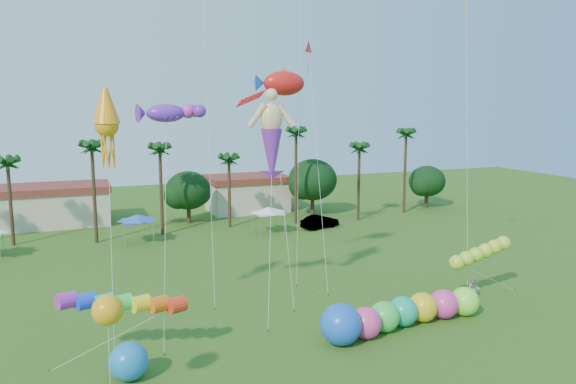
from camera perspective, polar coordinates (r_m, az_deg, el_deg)
name	(u,v)px	position (r m, az deg, el deg)	size (l,w,h in m)	color
tree_line	(211,188)	(68.22, -7.83, 0.38)	(69.46, 8.91, 11.00)	#3A2819
buildings_row	(148,202)	(73.19, -14.00, -1.03)	(35.00, 7.00, 4.00)	beige
tent_row	(138,219)	(59.37, -14.99, -2.62)	(31.00, 4.00, 0.60)	white
car_b	(320,222)	(65.49, 3.26, -3.03)	(1.63, 4.67, 1.54)	#4C4C54
spectator_b	(474,289)	(44.03, 18.34, -9.34)	(0.85, 0.66, 1.74)	#9E9383
caterpillar_inflatable	(397,314)	(37.37, 11.03, -12.04)	(12.45, 3.61, 2.53)	#EA3D8E
blue_ball	(129,361)	(31.74, -15.89, -16.22)	(2.04, 2.04, 2.04)	blue
rainbow_tube	(146,309)	(32.76, -14.23, -11.44)	(8.62, 2.14, 3.55)	red
green_worm	(457,263)	(42.54, 16.76, -6.89)	(9.08, 2.52, 3.67)	#AED830
orange_ball_kite	(108,310)	(27.11, -17.86, -11.36)	(1.52, 1.52, 5.84)	orange
merman_kite	(272,140)	(38.49, -1.68, 5.26)	(3.34, 5.46, 14.84)	#F7C78C
fish_kite	(284,83)	(42.83, -0.41, 10.98)	(5.13, 6.95, 16.89)	red
squid_kite	(107,125)	(35.07, -17.93, 6.49)	(1.67, 4.29, 15.37)	orange
lobster_kite	(166,113)	(34.72, -12.30, 7.84)	(4.59, 5.16, 14.59)	purple
delta_kite_red	(309,52)	(44.90, 2.15, 13.99)	(1.13, 4.82, 19.22)	red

